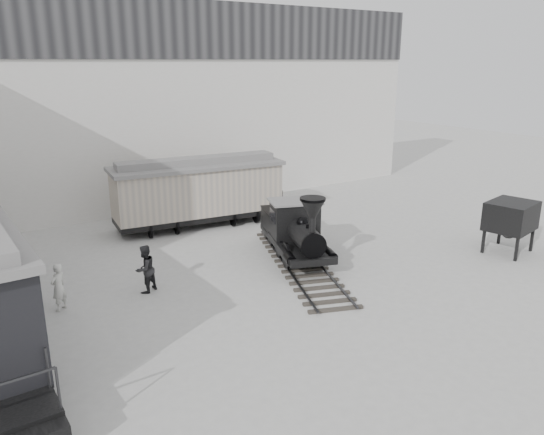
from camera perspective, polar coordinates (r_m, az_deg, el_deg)
ground at (r=18.68m, az=5.81°, el=-8.68°), size 90.00×90.00×0.00m
north_wall at (r=30.15m, az=-12.27°, el=11.63°), size 34.00×2.51×11.00m
locomotive at (r=21.69m, az=2.66°, el=-1.74°), size 4.74×8.86×3.08m
boxcar at (r=26.38m, az=-7.95°, el=2.93°), size 8.64×3.55×3.44m
visitor_a at (r=18.82m, az=-21.99°, el=-6.97°), size 0.71×0.66×1.63m
visitor_b at (r=19.31m, az=-13.50°, el=-5.40°), size 1.05×0.98×1.74m
coal_hopper at (r=24.64m, az=24.27°, el=-0.21°), size 2.35×2.06×2.23m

